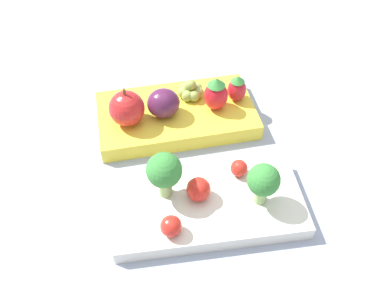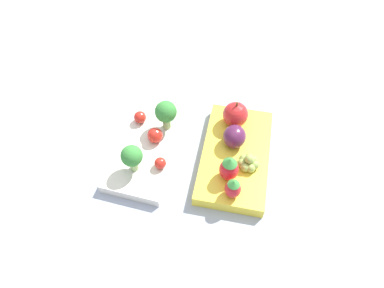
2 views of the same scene
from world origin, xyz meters
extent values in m
plane|color=#939EB2|center=(0.00, 0.00, 0.00)|extent=(4.00, 4.00, 0.00)
cube|color=silver|center=(0.00, 0.08, 0.01)|extent=(0.22, 0.12, 0.02)
cube|color=yellow|center=(0.01, -0.08, 0.01)|extent=(0.22, 0.12, 0.02)
cylinder|color=#93B770|center=(0.04, 0.05, 0.03)|extent=(0.02, 0.02, 0.02)
sphere|color=#388438|center=(0.04, 0.05, 0.06)|extent=(0.04, 0.04, 0.04)
cylinder|color=#93B770|center=(-0.06, 0.09, 0.03)|extent=(0.01, 0.01, 0.02)
sphere|color=#388438|center=(-0.06, 0.09, 0.06)|extent=(0.04, 0.04, 0.04)
sphere|color=red|center=(0.05, 0.11, 0.03)|extent=(0.02, 0.02, 0.02)
sphere|color=red|center=(-0.05, 0.04, 0.03)|extent=(0.02, 0.02, 0.02)
sphere|color=red|center=(0.01, 0.07, 0.03)|extent=(0.03, 0.03, 0.03)
sphere|color=red|center=(0.07, -0.07, 0.05)|extent=(0.05, 0.05, 0.05)
cylinder|color=brown|center=(0.07, -0.07, 0.07)|extent=(0.00, 0.00, 0.01)
ellipsoid|color=red|center=(-0.05, -0.07, 0.04)|extent=(0.03, 0.03, 0.04)
cone|color=#388438|center=(-0.05, -0.07, 0.07)|extent=(0.02, 0.02, 0.01)
ellipsoid|color=red|center=(-0.08, -0.08, 0.04)|extent=(0.03, 0.03, 0.03)
cone|color=#388438|center=(-0.08, -0.08, 0.06)|extent=(0.02, 0.02, 0.01)
ellipsoid|color=#511E42|center=(0.02, -0.07, 0.04)|extent=(0.04, 0.04, 0.04)
sphere|color=#8EA84C|center=(-0.01, -0.10, 0.03)|extent=(0.02, 0.02, 0.02)
sphere|color=#8EA84C|center=(-0.01, -0.10, 0.03)|extent=(0.02, 0.02, 0.02)
sphere|color=#8EA84C|center=(-0.02, -0.09, 0.03)|extent=(0.02, 0.02, 0.02)
sphere|color=#8EA84C|center=(-0.03, -0.10, 0.03)|extent=(0.02, 0.02, 0.02)
sphere|color=#8EA84C|center=(-0.03, -0.11, 0.03)|extent=(0.02, 0.02, 0.02)
sphere|color=#8EA84C|center=(-0.02, -0.11, 0.03)|extent=(0.02, 0.02, 0.02)
sphere|color=#8EA84C|center=(-0.01, -0.11, 0.03)|extent=(0.02, 0.02, 0.02)
sphere|color=#8EA84C|center=(-0.02, -0.10, 0.04)|extent=(0.02, 0.02, 0.02)
camera|label=1|loc=(0.08, 0.35, 0.42)|focal=40.00mm
camera|label=2|loc=(-0.36, -0.07, 0.51)|focal=32.00mm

